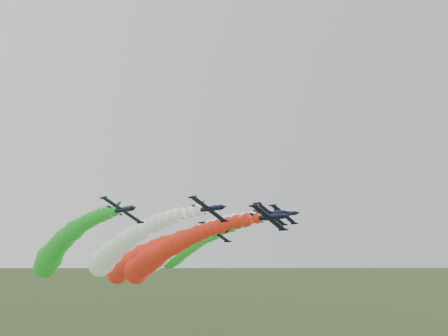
# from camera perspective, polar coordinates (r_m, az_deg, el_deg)

# --- Properties ---
(jet_lead) EXTENTS (14.20, 74.65, 18.65)m
(jet_lead) POSITION_cam_1_polar(r_m,az_deg,el_deg) (127.09, -8.79, -11.44)
(jet_lead) COLOR black
(jet_lead) RESTS_ON ground
(jet_inner_left) EXTENTS (13.73, 74.19, 18.19)m
(jet_inner_left) POSITION_cam_1_polar(r_m,az_deg,el_deg) (128.88, -13.78, -10.38)
(jet_inner_left) COLOR black
(jet_inner_left) RESTS_ON ground
(jet_inner_right) EXTENTS (13.49, 73.94, 17.94)m
(jet_inner_right) POSITION_cam_1_polar(r_m,az_deg,el_deg) (136.69, -7.45, -10.70)
(jet_inner_right) COLOR black
(jet_inner_right) RESTS_ON ground
(jet_outer_left) EXTENTS (13.51, 73.97, 17.97)m
(jet_outer_left) POSITION_cam_1_polar(r_m,az_deg,el_deg) (131.24, -21.08, -10.11)
(jet_outer_left) COLOR black
(jet_outer_left) RESTS_ON ground
(jet_outer_right) EXTENTS (13.50, 73.96, 17.95)m
(jet_outer_right) POSITION_cam_1_polar(r_m,az_deg,el_deg) (152.20, -4.57, -10.23)
(jet_outer_right) COLOR black
(jet_outer_right) RESTS_ON ground
(jet_trail) EXTENTS (13.84, 74.30, 18.30)m
(jet_trail) POSITION_cam_1_polar(r_m,az_deg,el_deg) (148.41, -11.69, -11.86)
(jet_trail) COLOR black
(jet_trail) RESTS_ON ground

